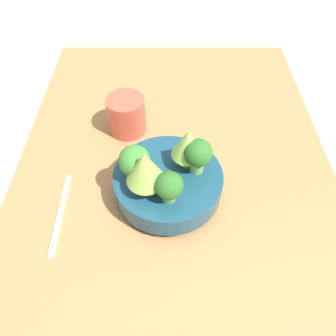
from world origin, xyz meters
The scene contains 10 objects.
ground_plane centered at (0.00, 0.00, 0.00)m, with size 6.00×6.00×0.00m, color beige.
table centered at (0.00, 0.00, 0.02)m, with size 1.10×0.69×0.04m.
bowl centered at (0.02, -0.01, 0.08)m, with size 0.21×0.21×0.06m.
broccoli_floret_right centered at (0.07, -0.01, 0.14)m, with size 0.05×0.05×0.06m.
romanesco_piece_far centered at (-0.01, 0.02, 0.16)m, with size 0.06×0.06×0.09m.
romanesco_piece_near centered at (0.05, -0.05, 0.16)m, with size 0.07×0.07×0.10m.
broccoli_floret_back centered at (0.01, 0.04, 0.15)m, with size 0.05×0.05×0.08m.
broccoli_floret_front centered at (0.03, -0.07, 0.15)m, with size 0.06×0.06×0.08m.
cup centered at (-0.17, -0.11, 0.09)m, with size 0.09×0.09×0.09m.
fork centered at (0.07, -0.22, 0.04)m, with size 0.18×0.01×0.01m.
Camera 1 is at (0.41, -0.01, 0.59)m, focal length 35.00 mm.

